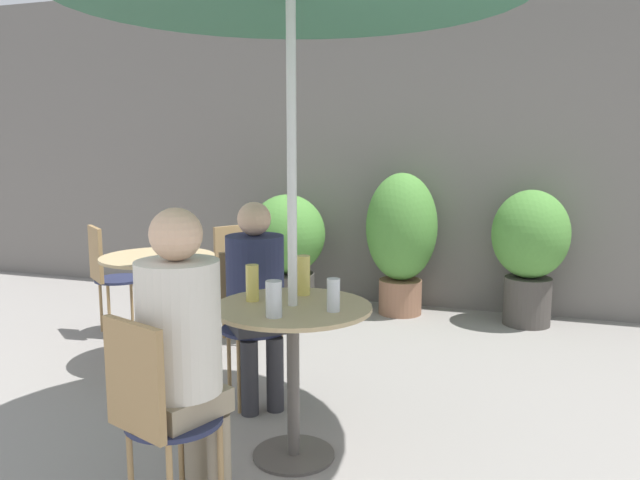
% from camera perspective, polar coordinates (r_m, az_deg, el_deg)
% --- Properties ---
extents(ground_plane, '(20.00, 20.00, 0.00)m').
position_cam_1_polar(ground_plane, '(3.02, -3.62, -20.92)').
color(ground_plane, gray).
extents(storefront_wall, '(10.00, 0.06, 3.00)m').
position_cam_1_polar(storefront_wall, '(5.78, 8.68, 8.72)').
color(storefront_wall, slate).
rests_on(storefront_wall, ground_plane).
extents(cafe_table_near, '(0.74, 0.74, 0.75)m').
position_cam_1_polar(cafe_table_near, '(2.97, -2.49, -9.31)').
color(cafe_table_near, '#514C47').
rests_on(cafe_table_near, ground_plane).
extents(cafe_table_far, '(0.76, 0.76, 0.75)m').
position_cam_1_polar(cafe_table_far, '(4.36, -14.54, -3.66)').
color(cafe_table_far, '#514C47').
rests_on(cafe_table_far, ground_plane).
extents(bistro_chair_0, '(0.43, 0.43, 0.87)m').
position_cam_1_polar(bistro_chair_0, '(3.71, -6.43, -6.48)').
color(bistro_chair_0, '#232847').
rests_on(bistro_chair_0, ground_plane).
extents(bistro_chair_1, '(0.40, 0.42, 0.87)m').
position_cam_1_polar(bistro_chair_1, '(2.49, -14.89, -14.50)').
color(bistro_chair_1, '#232847').
rests_on(bistro_chair_1, ground_plane).
extents(bistro_chair_2, '(0.43, 0.42, 0.87)m').
position_cam_1_polar(bistro_chair_2, '(4.87, -7.44, -2.82)').
color(bistro_chair_2, '#232847').
rests_on(bistro_chair_2, ground_plane).
extents(bistro_chair_3, '(0.43, 0.43, 0.87)m').
position_cam_1_polar(bistro_chair_3, '(5.14, -18.85, -2.61)').
color(bistro_chair_3, '#232847').
rests_on(bistro_chair_3, ground_plane).
extents(seated_person_0, '(0.41, 0.42, 1.18)m').
position_cam_1_polar(seated_person_0, '(3.53, -5.89, -4.26)').
color(seated_person_0, '#2D2D33').
rests_on(seated_person_0, ground_plane).
extents(seated_person_1, '(0.36, 0.38, 1.26)m').
position_cam_1_polar(seated_person_1, '(2.49, -12.49, -8.88)').
color(seated_person_1, gray).
rests_on(seated_person_1, ground_plane).
extents(beer_glass_0, '(0.06, 0.06, 0.18)m').
position_cam_1_polar(beer_glass_0, '(3.00, -6.21, -3.92)').
color(beer_glass_0, '#DBC65B').
rests_on(beer_glass_0, cafe_table_near).
extents(beer_glass_1, '(0.07, 0.07, 0.16)m').
position_cam_1_polar(beer_glass_1, '(2.71, -4.28, -5.42)').
color(beer_glass_1, silver).
rests_on(beer_glass_1, cafe_table_near).
extents(beer_glass_2, '(0.06, 0.06, 0.15)m').
position_cam_1_polar(beer_glass_2, '(2.80, 1.24, -5.05)').
color(beer_glass_2, silver).
rests_on(beer_glass_2, cafe_table_near).
extents(beer_glass_3, '(0.07, 0.07, 0.20)m').
position_cam_1_polar(beer_glass_3, '(3.10, -1.55, -3.24)').
color(beer_glass_3, '#DBC65B').
rests_on(beer_glass_3, cafe_table_near).
extents(potted_plant_0, '(0.69, 0.69, 1.05)m').
position_cam_1_polar(potted_plant_0, '(5.64, -3.02, -0.46)').
color(potted_plant_0, '#47423D').
rests_on(potted_plant_0, ground_plane).
extents(potted_plant_1, '(0.62, 0.62, 1.25)m').
position_cam_1_polar(potted_plant_1, '(5.50, 7.45, 0.50)').
color(potted_plant_1, '#93664C').
rests_on(potted_plant_1, ground_plane).
extents(potted_plant_2, '(0.62, 0.62, 1.13)m').
position_cam_1_polar(potted_plant_2, '(5.40, 18.65, -0.51)').
color(potted_plant_2, '#47423D').
rests_on(potted_plant_2, ground_plane).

